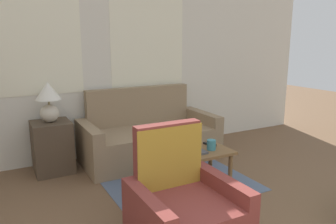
{
  "coord_description": "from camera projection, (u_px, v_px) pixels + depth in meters",
  "views": [
    {
      "loc": [
        -1.33,
        -0.2,
        1.55
      ],
      "look_at": [
        0.42,
        3.03,
        0.75
      ],
      "focal_mm": 35.0,
      "sensor_mm": 36.0,
      "label": 1
    }
  ],
  "objects": [
    {
      "name": "rug",
      "position": [
        166.0,
        173.0,
        3.9
      ],
      "size": [
        1.55,
        1.85,
        0.01
      ],
      "color": "slate",
      "rests_on": "ground_plane"
    },
    {
      "name": "laptop",
      "position": [
        186.0,
        145.0,
        3.38
      ],
      "size": [
        0.3,
        0.33,
        0.27
      ],
      "color": "#47474C",
      "rests_on": "coffee_table"
    },
    {
      "name": "wall_back",
      "position": [
        103.0,
        60.0,
        4.33
      ],
      "size": [
        6.94,
        0.06,
        2.6
      ],
      "color": "silver",
      "rests_on": "ground_plane"
    },
    {
      "name": "table_lamp",
      "position": [
        49.0,
        99.0,
        3.78
      ],
      "size": [
        0.29,
        0.29,
        0.47
      ],
      "color": "beige",
      "rests_on": "side_table"
    },
    {
      "name": "cup_yellow",
      "position": [
        211.0,
        145.0,
        3.42
      ],
      "size": [
        0.09,
        0.09,
        0.11
      ],
      "color": "teal",
      "rests_on": "coffee_table"
    },
    {
      "name": "coffee_table",
      "position": [
        191.0,
        158.0,
        3.37
      ],
      "size": [
        0.86,
        0.45,
        0.43
      ],
      "color": "brown",
      "rests_on": "ground_plane"
    },
    {
      "name": "cup_navy",
      "position": [
        175.0,
        154.0,
        3.15
      ],
      "size": [
        0.08,
        0.08,
        0.1
      ],
      "color": "#B23D38",
      "rests_on": "coffee_table"
    },
    {
      "name": "armchair",
      "position": [
        183.0,
        215.0,
        2.46
      ],
      "size": [
        0.75,
        0.7,
        0.93
      ],
      "color": "brown",
      "rests_on": "ground_plane"
    },
    {
      "name": "tv_remote",
      "position": [
        210.0,
        144.0,
        3.58
      ],
      "size": [
        0.09,
        0.16,
        0.02
      ],
      "color": "black",
      "rests_on": "coffee_table"
    },
    {
      "name": "side_table",
      "position": [
        52.0,
        147.0,
        3.91
      ],
      "size": [
        0.44,
        0.44,
        0.62
      ],
      "color": "#4C3D2D",
      "rests_on": "ground_plane"
    },
    {
      "name": "couch",
      "position": [
        148.0,
        138.0,
        4.39
      ],
      "size": [
        1.76,
        0.84,
        0.93
      ],
      "color": "#937A5B",
      "rests_on": "ground_plane"
    }
  ]
}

